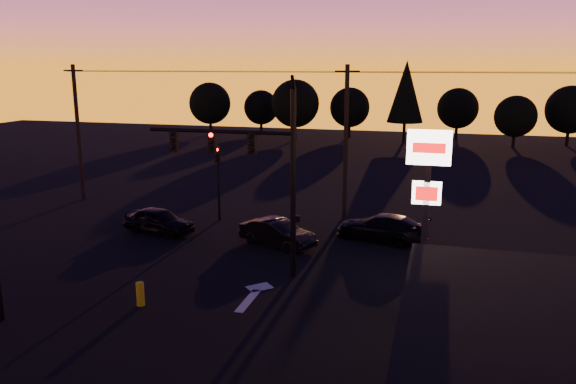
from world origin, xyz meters
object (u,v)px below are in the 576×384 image
object	(u,v)px
pylon_sign	(427,184)
bollard	(140,294)
car_mid	(277,233)
car_right	(381,227)
traffic_signal_mast	(257,162)
car_left	(159,220)
suv_parked	(517,339)
secondary_signal	(218,173)

from	to	relation	value
pylon_sign	bollard	world-z (taller)	pylon_sign
car_mid	car_right	world-z (taller)	car_right
traffic_signal_mast	pylon_sign	world-z (taller)	traffic_signal_mast
car_left	suv_parked	distance (m)	19.60
secondary_signal	pylon_sign	bearing A→B (deg)	-39.77
secondary_signal	car_mid	size ratio (longest dim) A/B	1.08
pylon_sign	car_left	distance (m)	16.31
pylon_sign	bollard	bearing A→B (deg)	-169.10
secondary_signal	suv_parked	world-z (taller)	secondary_signal
bollard	car_left	size ratio (longest dim) A/B	0.23
bollard	car_mid	distance (m)	8.88
pylon_sign	traffic_signal_mast	bearing A→B (deg)	160.64
bollard	suv_parked	distance (m)	13.32
bollard	suv_parked	xyz separation A→B (m)	(13.30, -0.63, 0.29)
bollard	car_right	world-z (taller)	car_right
car_mid	pylon_sign	bearing A→B (deg)	-109.02
suv_parked	traffic_signal_mast	bearing A→B (deg)	153.38
car_left	car_right	size ratio (longest dim) A/B	0.85
car_right	car_left	bearing A→B (deg)	-65.11
suv_parked	secondary_signal	bearing A→B (deg)	140.18
suv_parked	car_left	bearing A→B (deg)	151.60
car_left	car_right	bearing A→B (deg)	-69.56
car_mid	car_right	xyz separation A→B (m)	(4.98, 2.30, 0.03)
car_mid	suv_parked	bearing A→B (deg)	-109.09
secondary_signal	suv_parked	size ratio (longest dim) A/B	0.80
pylon_sign	suv_parked	world-z (taller)	pylon_sign
suv_parked	pylon_sign	bearing A→B (deg)	139.04
bollard	car_left	xyz separation A→B (m)	(-3.90, 8.77, 0.23)
traffic_signal_mast	suv_parked	world-z (taller)	traffic_signal_mast
car_left	car_mid	size ratio (longest dim) A/B	1.00
car_left	suv_parked	xyz separation A→B (m)	(17.20, -9.39, 0.06)
traffic_signal_mast	car_left	distance (m)	9.33
car_mid	traffic_signal_mast	bearing A→B (deg)	-154.26
bollard	car_left	distance (m)	9.60
pylon_sign	suv_parked	size ratio (longest dim) A/B	1.25
car_mid	car_left	bearing A→B (deg)	108.65
car_left	car_right	distance (m)	11.99
bollard	car_left	world-z (taller)	car_left
bollard	suv_parked	bearing A→B (deg)	-2.69
traffic_signal_mast	pylon_sign	distance (m)	7.52
traffic_signal_mast	secondary_signal	xyz separation A→B (m)	(-4.90, 7.49, -2.07)
traffic_signal_mast	car_mid	bearing A→B (deg)	93.80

